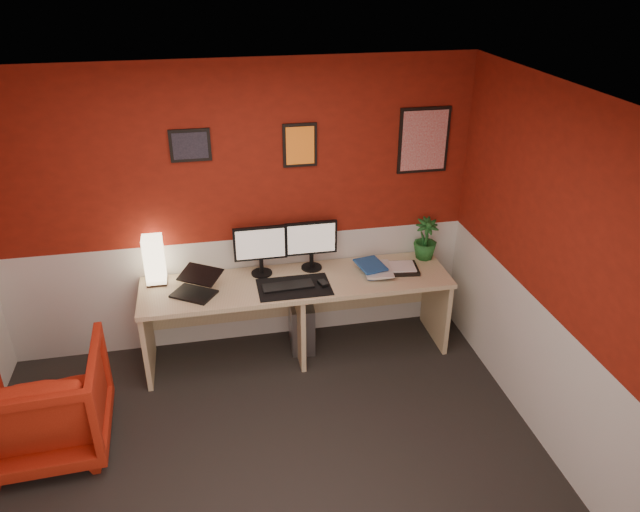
{
  "coord_description": "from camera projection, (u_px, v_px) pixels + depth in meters",
  "views": [
    {
      "loc": [
        -0.24,
        -2.96,
        3.23
      ],
      "look_at": [
        0.6,
        1.21,
        1.05
      ],
      "focal_mm": 33.86,
      "sensor_mm": 36.0,
      "label": 1
    }
  ],
  "objects": [
    {
      "name": "ground",
      "position": [
        268.0,
        480.0,
        4.1
      ],
      "size": [
        4.0,
        3.5,
        0.01
      ],
      "primitive_type": "cube",
      "color": "black",
      "rests_on": "ground"
    },
    {
      "name": "ceiling",
      "position": [
        249.0,
        114.0,
        2.96
      ],
      "size": [
        4.0,
        3.5,
        0.01
      ],
      "primitive_type": "cube",
      "color": "white",
      "rests_on": "ground"
    },
    {
      "name": "wall_back",
      "position": [
        237.0,
        212.0,
        5.05
      ],
      "size": [
        4.0,
        0.01,
        2.5
      ],
      "primitive_type": "cube",
      "color": "maroon",
      "rests_on": "ground"
    },
    {
      "name": "wall_right",
      "position": [
        570.0,
        292.0,
        3.88
      ],
      "size": [
        0.01,
        3.5,
        2.5
      ],
      "primitive_type": "cube",
      "color": "maroon",
      "rests_on": "ground"
    },
    {
      "name": "wainscot_back",
      "position": [
        242.0,
        290.0,
        5.39
      ],
      "size": [
        4.0,
        0.01,
        1.0
      ],
      "primitive_type": "cube",
      "color": "silver",
      "rests_on": "ground"
    },
    {
      "name": "wainscot_right",
      "position": [
        549.0,
        385.0,
        4.22
      ],
      "size": [
        0.01,
        3.5,
        1.0
      ],
      "primitive_type": "cube",
      "color": "silver",
      "rests_on": "ground"
    },
    {
      "name": "desk",
      "position": [
        298.0,
        317.0,
        5.23
      ],
      "size": [
        2.6,
        0.65,
        0.73
      ],
      "primitive_type": "cube",
      "color": "#CBB382",
      "rests_on": "ground"
    },
    {
      "name": "shoji_lamp",
      "position": [
        154.0,
        261.0,
        4.95
      ],
      "size": [
        0.16,
        0.16,
        0.4
      ],
      "primitive_type": "cube",
      "color": "#FFE5B2",
      "rests_on": "desk"
    },
    {
      "name": "laptop",
      "position": [
        193.0,
        283.0,
        4.81
      ],
      "size": [
        0.4,
        0.37,
        0.22
      ],
      "primitive_type": "cube",
      "rotation": [
        0.0,
        0.0,
        -0.58
      ],
      "color": "black",
      "rests_on": "desk"
    },
    {
      "name": "monitor_left",
      "position": [
        260.0,
        243.0,
        5.05
      ],
      "size": [
        0.45,
        0.06,
        0.58
      ],
      "primitive_type": "cube",
      "color": "black",
      "rests_on": "desk"
    },
    {
      "name": "monitor_right",
      "position": [
        311.0,
        238.0,
        5.14
      ],
      "size": [
        0.45,
        0.06,
        0.58
      ],
      "primitive_type": "cube",
      "color": "black",
      "rests_on": "desk"
    },
    {
      "name": "desk_mat",
      "position": [
        294.0,
        287.0,
        4.97
      ],
      "size": [
        0.6,
        0.38,
        0.01
      ],
      "primitive_type": "cube",
      "color": "black",
      "rests_on": "desk"
    },
    {
      "name": "keyboard",
      "position": [
        288.0,
        286.0,
        4.96
      ],
      "size": [
        0.43,
        0.16,
        0.02
      ],
      "primitive_type": "cube",
      "rotation": [
        0.0,
        0.0,
        0.05
      ],
      "color": "black",
      "rests_on": "desk_mat"
    },
    {
      "name": "mouse",
      "position": [
        323.0,
        283.0,
        4.99
      ],
      "size": [
        0.08,
        0.11,
        0.03
      ],
      "primitive_type": "cube",
      "rotation": [
        0.0,
        0.0,
        0.26
      ],
      "color": "black",
      "rests_on": "desk_mat"
    },
    {
      "name": "book_bottom",
      "position": [
        364.0,
        272.0,
        5.18
      ],
      "size": [
        0.23,
        0.29,
        0.03
      ],
      "primitive_type": "imported",
      "rotation": [
        0.0,
        0.0,
        -0.07
      ],
      "color": "#204F94",
      "rests_on": "desk"
    },
    {
      "name": "book_middle",
      "position": [
        364.0,
        270.0,
        5.15
      ],
      "size": [
        0.27,
        0.34,
        0.02
      ],
      "primitive_type": "imported",
      "rotation": [
        0.0,
        0.0,
        -0.11
      ],
      "color": "silver",
      "rests_on": "book_bottom"
    },
    {
      "name": "book_top",
      "position": [
        359.0,
        267.0,
        5.15
      ],
      "size": [
        0.26,
        0.32,
        0.03
      ],
      "primitive_type": "imported",
      "rotation": [
        0.0,
        0.0,
        0.17
      ],
      "color": "#204F94",
      "rests_on": "book_middle"
    },
    {
      "name": "zen_tray",
      "position": [
        397.0,
        269.0,
        5.23
      ],
      "size": [
        0.38,
        0.29,
        0.03
      ],
      "primitive_type": "cube",
      "rotation": [
        0.0,
        0.0,
        -0.13
      ],
      "color": "black",
      "rests_on": "desk"
    },
    {
      "name": "potted_plant",
      "position": [
        426.0,
        239.0,
        5.36
      ],
      "size": [
        0.21,
        0.21,
        0.38
      ],
      "primitive_type": "imported",
      "rotation": [
        0.0,
        0.0,
        -0.0
      ],
      "color": "#19591E",
      "rests_on": "desk"
    },
    {
      "name": "pc_tower",
      "position": [
        301.0,
        322.0,
        5.43
      ],
      "size": [
        0.23,
        0.46,
        0.45
      ],
      "primitive_type": "cube",
      "rotation": [
        0.0,
        0.0,
        -0.06
      ],
      "color": "#99999E",
      "rests_on": "ground"
    },
    {
      "name": "armchair",
      "position": [
        43.0,
        403.0,
        4.22
      ],
      "size": [
        0.86,
        0.89,
        0.78
      ],
      "primitive_type": "imported",
      "rotation": [
        0.0,
        0.0,
        3.18
      ],
      "color": "red",
      "rests_on": "ground"
    },
    {
      "name": "art_left",
      "position": [
        190.0,
        145.0,
        4.71
      ],
      "size": [
        0.32,
        0.02,
        0.26
      ],
      "primitive_type": "cube",
      "color": "black",
      "rests_on": "wall_back"
    },
    {
      "name": "art_center",
      "position": [
        300.0,
        145.0,
        4.88
      ],
      "size": [
        0.28,
        0.02,
        0.36
      ],
      "primitive_type": "cube",
      "color": "orange",
      "rests_on": "wall_back"
    },
    {
      "name": "art_right",
      "position": [
        424.0,
        140.0,
        5.08
      ],
      "size": [
        0.44,
        0.02,
        0.56
      ],
      "primitive_type": "cube",
      "color": "red",
      "rests_on": "wall_back"
    }
  ]
}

